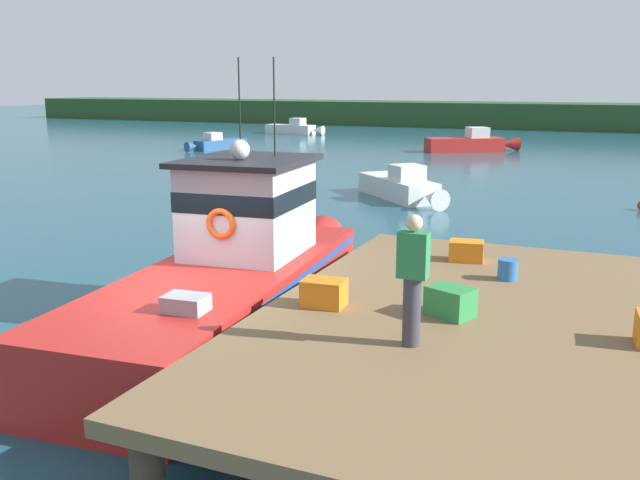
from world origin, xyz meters
name	(u,v)px	position (x,y,z in m)	size (l,w,h in m)	color
ground_plane	(192,347)	(0.00, 0.00, 0.00)	(200.00, 200.00, 0.00)	#1E4C5B
dock	(484,325)	(4.80, 0.00, 1.07)	(6.00, 9.00, 1.20)	#4C3D2D
main_fishing_boat	(235,273)	(0.15, 1.22, 1.01)	(3.23, 9.92, 4.80)	red
crate_stack_near_edge	(450,302)	(4.36, -0.16, 1.41)	(0.60, 0.44, 0.41)	#2D8442
crate_stack_mid_dock	(324,293)	(2.58, -0.43, 1.40)	(0.60, 0.44, 0.39)	orange
crate_single_far	(466,251)	(3.94, 2.97, 1.38)	(0.60, 0.44, 0.37)	orange
bait_bucket	(508,269)	(4.81, 2.00, 1.37)	(0.32, 0.32, 0.34)	#2866B2
deckhand_by_the_boat	(413,278)	(4.16, -1.41, 2.06)	(0.36, 0.22, 1.63)	#383842
moored_boat_near_channel	(217,144)	(-18.08, 30.28, 0.39)	(2.49, 4.51, 1.14)	#285184
moored_boat_mid_harbor	(402,187)	(-1.10, 15.95, 0.46)	(4.48, 4.51, 1.35)	silver
moored_boat_off_the_point	(471,143)	(-2.38, 35.57, 0.53)	(5.82, 4.24, 1.55)	red
moored_boat_outer_mooring	(294,128)	(-19.49, 45.18, 0.47)	(5.45, 1.75, 1.37)	silver
mooring_buoy_spare_mooring	(204,215)	(-5.66, 9.27, 0.22)	(0.43, 0.43, 0.43)	red
far_shoreline	(550,116)	(0.00, 62.00, 1.20)	(120.00, 8.00, 2.40)	#284723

